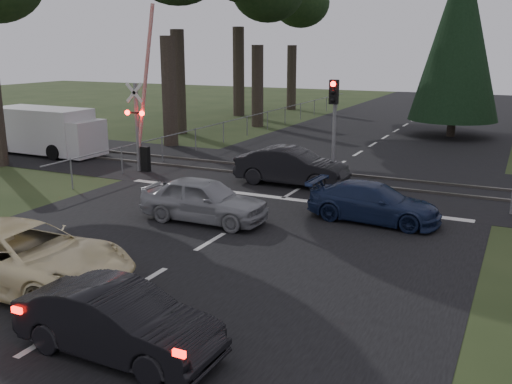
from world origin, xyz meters
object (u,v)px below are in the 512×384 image
Objects in this scene: silver_car at (204,200)px; blue_sedan at (374,203)px; cream_coupe at (23,257)px; white_van at (49,131)px; dark_car_far at (292,167)px; dark_hatchback at (118,322)px; traffic_signal_center at (334,114)px; crossing_signal at (141,124)px.

silver_car is 5.27m from blue_sedan.
white_van reaches higher than cream_coupe.
white_van is at bearing 40.00° from cream_coupe.
dark_hatchback is at bearing -171.76° from dark_car_far.
traffic_signal_center reaches higher than blue_sedan.
crossing_signal is 15.52m from dark_hatchback.
crossing_signal reaches higher than cream_coupe.
cream_coupe is at bearing 168.97° from silver_car.
dark_hatchback is 10.00m from blue_sedan.
dark_hatchback is at bearing -113.39° from cream_coupe.
silver_car is 5.69m from dark_car_far.
silver_car is (-2.71, 7.51, 0.06)m from dark_hatchback.
traffic_signal_center is at bearing 6.15° from crossing_signal.
white_van is at bearing 48.93° from dark_hatchback.
blue_sedan is 0.69× the size of white_van.
silver_car reaches higher than dark_hatchback.
blue_sedan is 5.33m from dark_car_far.
cream_coupe is 1.27× the size of blue_sedan.
white_van reaches higher than dark_hatchback.
blue_sedan is (2.04, 9.79, -0.03)m from dark_hatchback.
dark_hatchback is at bearing -41.06° from white_van.
cream_coupe is 1.37× the size of dark_hatchback.
dark_car_far is 0.74× the size of white_van.
traffic_signal_center is 1.01× the size of silver_car.
traffic_signal_center is 0.93× the size of dark_car_far.
dark_car_far reaches higher than dark_hatchback.
white_van is at bearing 178.50° from traffic_signal_center.
blue_sedan is (5.86, 8.37, -0.13)m from cream_coupe.
cream_coupe is 4.07m from dark_hatchback.
cream_coupe is 1.29× the size of silver_car.
traffic_signal_center is 13.75m from dark_hatchback.
blue_sedan is at bearing -12.42° from white_van.
dark_car_far is (-1.51, -0.40, -2.08)m from traffic_signal_center.
silver_car is at bearing -40.07° from crossing_signal.
white_van is at bearing 169.10° from crossing_signal.
dark_car_far is (1.74, 11.75, 0.01)m from cream_coupe.
white_van reaches higher than silver_car.
crossing_signal reaches higher than traffic_signal_center.
crossing_signal is 8.36m from traffic_signal_center.
crossing_signal is at bearing 93.43° from dark_car_far.
dark_hatchback is 7.99m from silver_car.
crossing_signal is 1.70× the size of traffic_signal_center.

